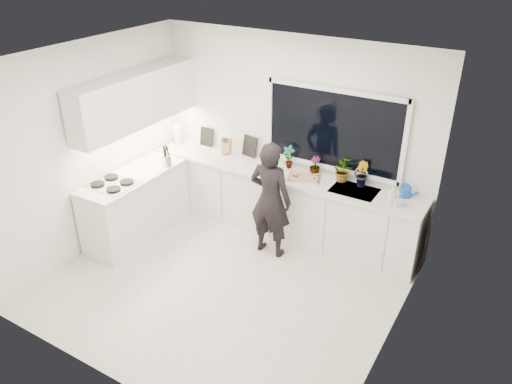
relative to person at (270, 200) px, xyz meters
The scene contains 25 objects.
floor 1.21m from the person, 99.10° to the right, with size 4.00×3.50×0.02m, color beige.
wall_back 1.04m from the person, 99.51° to the left, with size 4.00×0.02×2.70m, color white.
wall_left 2.40m from the person, 157.32° to the right, with size 0.02×3.50×2.70m, color white.
wall_right 2.15m from the person, 25.75° to the right, with size 0.02×3.50×2.70m, color white.
ceiling 2.13m from the person, 99.10° to the right, with size 4.00×3.50×0.02m, color white.
window 1.21m from the person, 61.08° to the left, with size 1.80×0.02×1.00m, color black.
base_cabinets_back 0.67m from the person, 104.69° to the left, with size 3.92×0.58×0.88m, color white.
base_cabinets_left 1.93m from the person, 163.13° to the right, with size 0.58×1.60×0.88m, color white.
countertop_back 0.57m from the person, 104.95° to the left, with size 3.94×0.62×0.04m, color silver.
countertop_left 1.90m from the person, 163.13° to the right, with size 0.62×1.60×0.04m, color silver.
upper_cabinets 2.22m from the person, behind, with size 0.34×2.10×0.70m, color white.
sink 1.06m from the person, 31.26° to the left, with size 0.58×0.42×0.14m, color silver.
faucet 1.20m from the person, 39.62° to the left, with size 0.03×0.03×0.22m, color silver.
stovetop 2.05m from the person, 153.86° to the right, with size 0.56×0.48×0.03m, color black.
person is the anchor object (origin of this frame).
pizza_tray 0.58m from the person, 67.27° to the left, with size 0.41×0.31×0.03m, color silver.
pizza 0.59m from the person, 67.27° to the left, with size 0.38×0.27×0.01m, color red.
watering_can 1.67m from the person, 25.34° to the left, with size 0.14×0.14×0.13m, color #124BB0.
paper_towel_roll 2.11m from the person, 161.95° to the left, with size 0.11×0.11×0.26m, color white.
knife_block 1.34m from the person, 148.50° to the left, with size 0.13×0.10×0.22m, color #8F5D42.
utensil_crock 1.60m from the person, behind, with size 0.13×0.13×0.16m, color silver.
picture_frame_large 1.76m from the person, 153.02° to the left, with size 0.22×0.02×0.28m, color black.
picture_frame_small 1.15m from the person, 134.92° to the left, with size 0.25×0.02×0.30m, color black.
herb_plants 0.93m from the person, 53.18° to the left, with size 1.24×0.35×0.32m.
soap_bottles 1.51m from the person, 15.57° to the left, with size 0.20×0.14×0.27m.
Camera 1 is at (2.83, -3.97, 3.85)m, focal length 35.00 mm.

